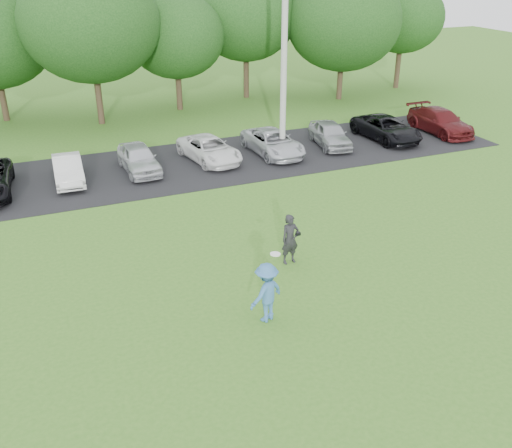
% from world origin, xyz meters
% --- Properties ---
extents(ground, '(100.00, 100.00, 0.00)m').
position_xyz_m(ground, '(0.00, 0.00, 0.00)').
color(ground, '#376C1F').
rests_on(ground, ground).
extents(parking_lot, '(32.00, 6.50, 0.03)m').
position_xyz_m(parking_lot, '(0.00, 13.00, 0.01)').
color(parking_lot, black).
rests_on(parking_lot, ground).
extents(utility_pole, '(0.28, 0.28, 9.72)m').
position_xyz_m(utility_pole, '(5.20, 12.71, 4.86)').
color(utility_pole, '#ABAAA6').
rests_on(utility_pole, ground).
extents(frisbee_player, '(1.25, 1.01, 1.99)m').
position_xyz_m(frisbee_player, '(-0.97, 0.45, 0.85)').
color(frisbee_player, teal).
rests_on(frisbee_player, ground).
extents(camera_bystander, '(0.63, 0.46, 1.63)m').
position_xyz_m(camera_bystander, '(0.95, 3.00, 0.82)').
color(camera_bystander, black).
rests_on(camera_bystander, ground).
extents(parked_cars, '(30.73, 4.80, 1.25)m').
position_xyz_m(parked_cars, '(0.83, 12.85, 0.62)').
color(parked_cars, '#595C61').
rests_on(parked_cars, parking_lot).
extents(tree_row, '(42.39, 9.85, 8.64)m').
position_xyz_m(tree_row, '(1.51, 22.76, 4.91)').
color(tree_row, '#38281C').
rests_on(tree_row, ground).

